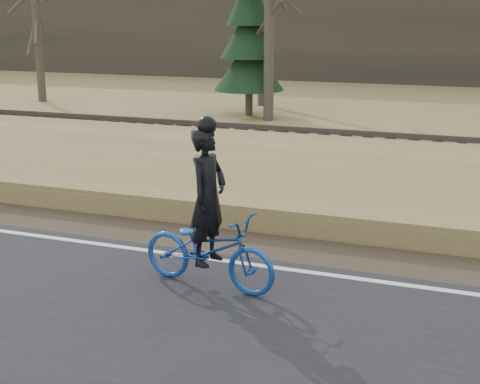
% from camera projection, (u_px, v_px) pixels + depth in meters
% --- Properties ---
extents(ground, '(120.00, 120.00, 0.00)m').
position_uv_depth(ground, '(302.00, 281.00, 9.67)').
color(ground, olive).
rests_on(ground, ground).
extents(road, '(120.00, 6.00, 0.06)m').
position_uv_depth(road, '(243.00, 360.00, 7.40)').
color(road, black).
rests_on(road, ground).
extents(edge_line, '(120.00, 0.12, 0.01)m').
position_uv_depth(edge_line, '(305.00, 272.00, 9.83)').
color(edge_line, silver).
rests_on(edge_line, road).
extents(shoulder, '(120.00, 1.60, 0.04)m').
position_uv_depth(shoulder, '(321.00, 252.00, 10.75)').
color(shoulder, '#473A2B').
rests_on(shoulder, ground).
extents(embankment, '(120.00, 5.00, 0.44)m').
position_uv_depth(embankment, '(357.00, 194.00, 13.42)').
color(embankment, olive).
rests_on(embankment, ground).
extents(ballast, '(120.00, 3.00, 0.45)m').
position_uv_depth(ballast, '(385.00, 157.00, 16.86)').
color(ballast, slate).
rests_on(ballast, ground).
extents(railroad, '(120.00, 2.40, 0.29)m').
position_uv_depth(railroad, '(385.00, 145.00, 16.78)').
color(railroad, black).
rests_on(railroad, ballast).
extents(treeline_backdrop, '(120.00, 4.00, 6.00)m').
position_uv_depth(treeline_backdrop, '(448.00, 27.00, 36.06)').
color(treeline_backdrop, '#383328').
rests_on(treeline_backdrop, ground).
extents(cyclist, '(2.12, 1.00, 2.39)m').
position_uv_depth(cyclist, '(208.00, 234.00, 9.15)').
color(cyclist, '#154193').
rests_on(cyclist, road).
extents(bare_tree_far_left, '(0.36, 0.36, 7.09)m').
position_uv_depth(bare_tree_far_left, '(36.00, 17.00, 28.16)').
color(bare_tree_far_left, '#4D4438').
rests_on(bare_tree_far_left, ground).
extents(bare_tree_left, '(0.36, 0.36, 8.11)m').
position_uv_depth(bare_tree_left, '(263.00, 5.00, 26.75)').
color(bare_tree_left, '#4D4438').
rests_on(bare_tree_left, ground).
extents(bare_tree_near_left, '(0.36, 0.36, 6.48)m').
position_uv_depth(bare_tree_near_left, '(269.00, 28.00, 23.16)').
color(bare_tree_near_left, '#4D4438').
rests_on(bare_tree_near_left, ground).
extents(conifer, '(2.60, 2.60, 6.32)m').
position_uv_depth(conifer, '(249.00, 34.00, 24.32)').
color(conifer, '#4D4438').
rests_on(conifer, ground).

